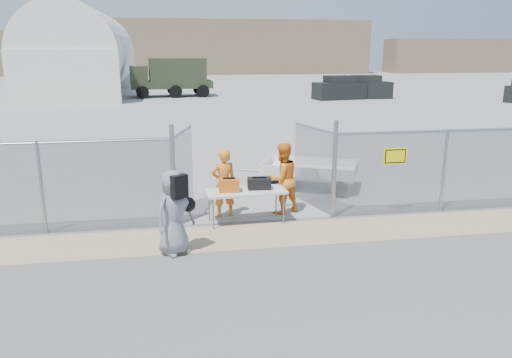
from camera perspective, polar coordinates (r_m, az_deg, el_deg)
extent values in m
plane|color=#575454|center=(10.74, 1.80, -8.36)|extent=(160.00, 160.00, 0.00)
cube|color=gray|center=(51.90, -7.53, 9.87)|extent=(160.00, 80.00, 0.01)
cube|color=tan|center=(11.65, 0.83, -6.44)|extent=(44.00, 1.60, 0.01)
cube|color=orange|center=(12.14, -3.10, -0.71)|extent=(0.52, 0.37, 0.31)
cube|color=black|center=(12.34, 0.36, -0.51)|extent=(0.59, 0.38, 0.28)
imported|color=orange|center=(12.73, -3.71, -0.47)|extent=(0.71, 0.53, 1.77)
imported|color=orange|center=(12.97, 3.02, 0.06)|extent=(1.12, 1.01, 1.88)
imported|color=gray|center=(10.52, -9.34, -3.80)|extent=(1.05, 0.98, 1.81)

